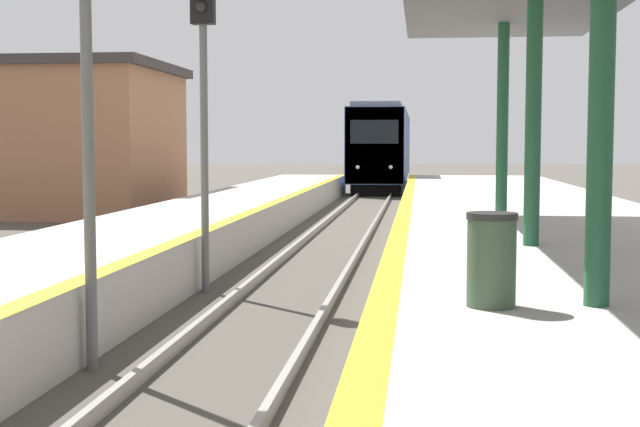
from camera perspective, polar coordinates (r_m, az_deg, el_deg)
train at (r=47.90m, az=4.05°, el=4.24°), size 2.61×18.50×4.20m
signal_near at (r=9.47m, az=-14.79°, el=11.45°), size 0.36×0.31×5.07m
signal_mid at (r=14.02m, az=-7.48°, el=9.25°), size 0.36×0.31×5.07m
trash_bin at (r=8.18m, az=10.92°, el=-2.91°), size 0.46×0.46×0.85m
station_building at (r=31.31m, az=-18.07°, el=4.58°), size 9.46×6.72×4.97m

